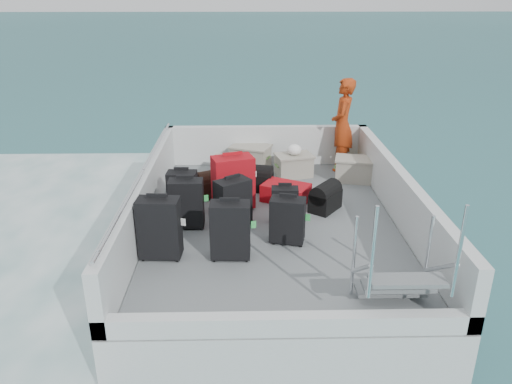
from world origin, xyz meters
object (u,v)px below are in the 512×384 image
at_px(suitcase_2, 183,192).
at_px(suitcase_8, 286,193).
at_px(suitcase_5, 233,183).
at_px(suitcase_7, 285,205).
at_px(suitcase_4, 233,204).
at_px(suitcase_0, 160,229).
at_px(suitcase_1, 187,204).
at_px(suitcase_3, 230,231).
at_px(passenger, 342,125).
at_px(crate_0, 230,169).
at_px(crate_2, 294,166).
at_px(crate_3, 354,170).
at_px(suitcase_6, 287,221).
at_px(crate_1, 251,158).

xyz_separation_m(suitcase_2, suitcase_8, (1.50, 0.34, -0.17)).
relative_size(suitcase_2, suitcase_5, 0.77).
bearing_deg(suitcase_7, suitcase_2, 167.06).
distance_m(suitcase_2, suitcase_5, 0.73).
xyz_separation_m(suitcase_2, suitcase_5, (0.72, 0.10, 0.09)).
relative_size(suitcase_4, suitcase_8, 1.00).
bearing_deg(suitcase_5, suitcase_8, 0.32).
bearing_deg(suitcase_8, suitcase_0, 164.29).
xyz_separation_m(suitcase_1, suitcase_3, (0.60, -0.84, 0.02)).
xyz_separation_m(suitcase_0, passenger, (2.69, 3.09, 0.42)).
xyz_separation_m(suitcase_2, suitcase_4, (0.73, -0.51, 0.03)).
distance_m(suitcase_5, crate_0, 1.28).
height_order(suitcase_1, crate_2, suitcase_1).
bearing_deg(passenger, suitcase_2, -41.31).
bearing_deg(crate_3, crate_0, 175.03).
bearing_deg(suitcase_4, passenger, 17.17).
distance_m(suitcase_0, suitcase_5, 1.64).
distance_m(suitcase_2, suitcase_6, 1.72).
xyz_separation_m(suitcase_3, crate_2, (1.01, 2.77, -0.18)).
bearing_deg(suitcase_0, crate_0, 78.02).
bearing_deg(suitcase_5, crate_2, 35.53).
distance_m(suitcase_1, crate_3, 3.10).
bearing_deg(suitcase_8, crate_3, -26.91).
xyz_separation_m(suitcase_5, crate_2, (1.00, 1.32, -0.22)).
bearing_deg(suitcase_7, suitcase_1, -172.45).
bearing_deg(suitcase_4, crate_2, 28.98).
relative_size(suitcase_1, crate_1, 1.06).
relative_size(suitcase_8, crate_0, 1.24).
height_order(suitcase_4, crate_3, suitcase_4).
height_order(suitcase_4, crate_2, suitcase_4).
relative_size(suitcase_8, passenger, 0.42).
distance_m(suitcase_2, suitcase_7, 1.48).
height_order(suitcase_8, passenger, passenger).
xyz_separation_m(suitcase_3, suitcase_4, (0.01, 0.84, -0.02)).
height_order(suitcase_1, suitcase_5, suitcase_5).
bearing_deg(crate_0, crate_2, 3.35).
xyz_separation_m(crate_0, crate_2, (1.08, 0.06, 0.01)).
relative_size(crate_2, crate_3, 0.97).
relative_size(suitcase_2, suitcase_3, 0.85).
height_order(suitcase_4, passenger, passenger).
bearing_deg(crate_0, passenger, 11.93).
height_order(suitcase_1, suitcase_2, suitcase_1).
distance_m(suitcase_4, crate_1, 2.38).
relative_size(suitcase_3, crate_3, 1.18).
height_order(suitcase_0, suitcase_1, suitcase_0).
height_order(suitcase_4, crate_1, suitcase_4).
bearing_deg(crate_0, suitcase_4, -87.43).
bearing_deg(crate_0, suitcase_6, -71.71).
distance_m(suitcase_0, crate_2, 3.31).
distance_m(suitcase_0, crate_3, 3.77).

